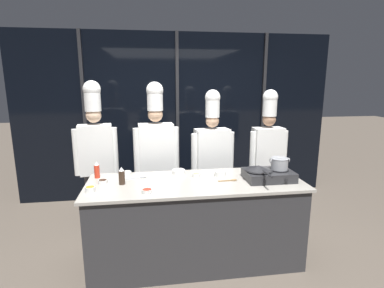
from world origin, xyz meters
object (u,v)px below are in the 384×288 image
at_px(frying_pan, 259,168).
at_px(stock_pot, 279,163).
at_px(prep_bowl_chili_flakes, 147,191).
at_px(serving_spoon_solid, 231,180).
at_px(serving_spoon_slotted, 140,177).
at_px(prep_bowl_carrots, 90,189).
at_px(prep_bowl_shrimp, 179,171).
at_px(prep_bowl_mushrooms, 196,175).
at_px(squeeze_bottle_soy, 122,176).
at_px(prep_bowl_onion, 127,173).
at_px(chef_line, 212,151).
at_px(portable_stove, 269,175).
at_px(chef_pastry, 268,148).
at_px(chef_sous, 156,147).
at_px(chef_head, 96,147).
at_px(squeeze_bottle_chili, 97,170).
at_px(prep_bowl_soy_glaze, 103,181).
at_px(prep_bowl_bean_sprouts, 220,173).

xyz_separation_m(frying_pan, stock_pot, (0.23, 0.00, 0.04)).
bearing_deg(prep_bowl_chili_flakes, serving_spoon_solid, 14.22).
bearing_deg(serving_spoon_slotted, prep_bowl_carrots, -143.09).
bearing_deg(prep_bowl_shrimp, prep_bowl_mushrooms, -41.15).
relative_size(squeeze_bottle_soy, prep_bowl_mushrooms, 1.96).
distance_m(prep_bowl_onion, chef_line, 1.21).
distance_m(portable_stove, chef_pastry, 0.95).
height_order(prep_bowl_onion, prep_bowl_chili_flakes, prep_bowl_onion).
xyz_separation_m(serving_spoon_slotted, chef_sous, (0.19, 0.62, 0.19)).
relative_size(chef_head, chef_line, 1.06).
xyz_separation_m(serving_spoon_solid, chef_line, (-0.02, 0.88, 0.11)).
distance_m(prep_bowl_shrimp, chef_head, 1.15).
relative_size(prep_bowl_carrots, serving_spoon_solid, 0.48).
height_order(squeeze_bottle_chili, prep_bowl_soy_glaze, squeeze_bottle_chili).
bearing_deg(portable_stove, squeeze_bottle_chili, 169.80).
bearing_deg(serving_spoon_solid, prep_bowl_onion, 161.78).
height_order(frying_pan, chef_pastry, chef_pastry).
distance_m(squeeze_bottle_soy, prep_bowl_onion, 0.31).
bearing_deg(chef_sous, prep_bowl_soy_glaze, 48.51).
height_order(prep_bowl_bean_sprouts, prep_bowl_carrots, prep_bowl_bean_sprouts).
xyz_separation_m(prep_bowl_bean_sprouts, chef_pastry, (0.82, 0.68, 0.11)).
bearing_deg(serving_spoon_slotted, prep_bowl_bean_sprouts, -3.98).
distance_m(chef_sous, chef_line, 0.74).
xyz_separation_m(prep_bowl_carrots, chef_head, (-0.10, 0.99, 0.19)).
xyz_separation_m(frying_pan, prep_bowl_shrimp, (-0.81, 0.36, -0.11)).
bearing_deg(prep_bowl_shrimp, prep_bowl_onion, 177.10).
distance_m(prep_bowl_shrimp, chef_line, 0.75).
bearing_deg(serving_spoon_solid, chef_pastry, 48.82).
bearing_deg(squeeze_bottle_chili, chef_line, 22.18).
distance_m(prep_bowl_onion, prep_bowl_chili_flakes, 0.63).
bearing_deg(serving_spoon_slotted, frying_pan, -11.81).
bearing_deg(squeeze_bottle_chili, prep_bowl_soy_glaze, -65.82).
bearing_deg(frying_pan, prep_bowl_bean_sprouts, 151.37).
height_order(serving_spoon_slotted, chef_head, chef_head).
xyz_separation_m(prep_bowl_onion, chef_sous, (0.35, 0.50, 0.17)).
bearing_deg(frying_pan, stock_pot, 1.07).
distance_m(prep_bowl_mushrooms, chef_sous, 0.82).
bearing_deg(prep_bowl_mushrooms, frying_pan, -17.63).
bearing_deg(squeeze_bottle_soy, portable_stove, -2.93).
height_order(squeeze_bottle_chili, prep_bowl_onion, squeeze_bottle_chili).
bearing_deg(prep_bowl_chili_flakes, frying_pan, 9.68).
bearing_deg(frying_pan, chef_sous, 139.94).
distance_m(prep_bowl_soy_glaze, prep_bowl_shrimp, 0.84).
relative_size(serving_spoon_slotted, chef_pastry, 0.12).
bearing_deg(prep_bowl_mushrooms, squeeze_bottle_chili, 173.08).
bearing_deg(stock_pot, prep_bowl_mushrooms, 167.15).
bearing_deg(chef_head, squeeze_bottle_chili, 91.55).
height_order(prep_bowl_bean_sprouts, prep_bowl_shrimp, prep_bowl_bean_sprouts).
relative_size(prep_bowl_mushrooms, chef_sous, 0.05).
xyz_separation_m(prep_bowl_soy_glaze, serving_spoon_solid, (1.33, -0.12, -0.01)).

